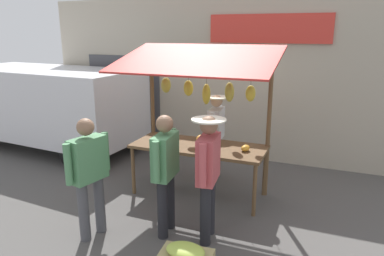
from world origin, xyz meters
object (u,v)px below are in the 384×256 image
at_px(market_stall, 200,106).
at_px(vendor_with_sunhat, 216,131).
at_px(shopper_with_ponytail, 165,167).
at_px(shopper_in_grey_tee, 89,170).
at_px(shopper_in_striped_shirt, 208,168).
at_px(parked_van, 44,101).

bearing_deg(market_stall, vendor_with_sunhat, -93.31).
distance_m(vendor_with_sunhat, shopper_with_ponytail, 2.04).
bearing_deg(shopper_with_ponytail, shopper_in_grey_tee, 111.63).
relative_size(vendor_with_sunhat, shopper_in_grey_tee, 0.97).
xyz_separation_m(market_stall, shopper_with_ponytail, (-0.01, 1.33, -0.56)).
bearing_deg(shopper_in_grey_tee, shopper_in_striped_shirt, -58.36).
relative_size(vendor_with_sunhat, parked_van, 0.35).
height_order(market_stall, shopper_in_striped_shirt, market_stall).
distance_m(market_stall, parked_van, 4.47).
bearing_deg(vendor_with_sunhat, parked_van, -99.22).
xyz_separation_m(market_stall, shopper_in_striped_shirt, (-0.59, 1.26, -0.53)).
bearing_deg(shopper_in_grey_tee, shopper_with_ponytail, -50.89).
bearing_deg(market_stall, shopper_in_grey_tee, 63.59).
relative_size(market_stall, shopper_in_striped_shirt, 1.47).
relative_size(shopper_in_striped_shirt, parked_van, 0.38).
xyz_separation_m(shopper_in_grey_tee, shopper_with_ponytail, (-0.89, -0.45, 0.02)).
bearing_deg(shopper_in_striped_shirt, market_stall, 17.98).
xyz_separation_m(shopper_in_striped_shirt, shopper_in_grey_tee, (1.47, 0.51, -0.05)).
bearing_deg(shopper_in_striped_shirt, parked_van, 57.71).
height_order(market_stall, parked_van, market_stall).
distance_m(market_stall, vendor_with_sunhat, 0.93).
relative_size(vendor_with_sunhat, shopper_with_ponytail, 0.96).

